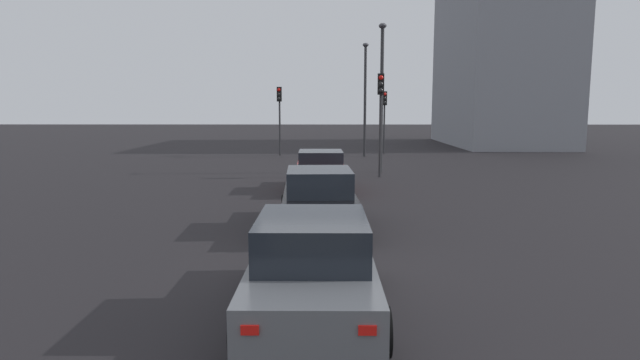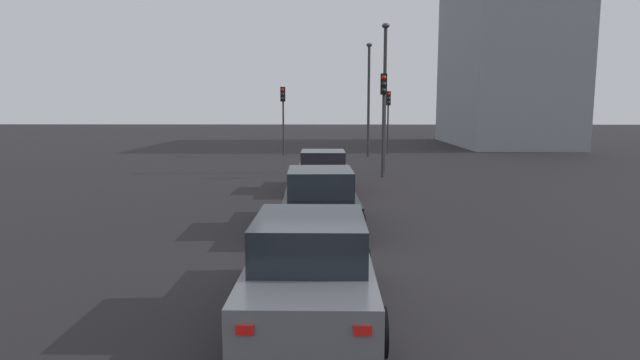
% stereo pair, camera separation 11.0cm
% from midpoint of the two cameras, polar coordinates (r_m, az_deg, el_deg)
% --- Properties ---
extents(ground_plane, '(160.00, 160.00, 0.20)m').
position_cam_midpoint_polar(ground_plane, '(10.62, 0.24, -9.80)').
color(ground_plane, black).
extents(car_red_lead, '(4.24, 2.08, 1.48)m').
position_cam_midpoint_polar(car_red_lead, '(20.00, 0.47, 0.98)').
color(car_red_lead, maroon).
rests_on(car_red_lead, ground_plane).
extents(car_black_second, '(4.47, 2.15, 1.55)m').
position_cam_midpoint_polar(car_black_second, '(13.67, 0.24, -2.13)').
color(car_black_second, black).
rests_on(car_black_second, ground_plane).
extents(car_grey_third, '(4.47, 2.00, 1.55)m').
position_cam_midpoint_polar(car_grey_third, '(8.08, -0.65, -9.26)').
color(car_grey_third, slate).
rests_on(car_grey_third, ground_plane).
extents(traffic_light_near_left, '(0.33, 0.30, 4.49)m').
position_cam_midpoint_polar(traffic_light_near_left, '(23.60, 6.88, 8.06)').
color(traffic_light_near_left, '#2D2D30').
rests_on(traffic_light_near_left, ground_plane).
extents(traffic_light_near_right, '(0.33, 0.30, 4.28)m').
position_cam_midpoint_polar(traffic_light_near_right, '(33.86, -3.86, 7.79)').
color(traffic_light_near_right, '#2D2D30').
rests_on(traffic_light_near_right, ground_plane).
extents(traffic_light_far_left, '(0.32, 0.28, 4.05)m').
position_cam_midpoint_polar(traffic_light_far_left, '(35.41, 7.34, 7.49)').
color(traffic_light_far_left, '#2D2D30').
rests_on(traffic_light_far_left, ground_plane).
extents(street_lamp_kerbside, '(0.56, 0.36, 6.86)m').
position_cam_midpoint_polar(street_lamp_kerbside, '(25.40, 7.01, 9.98)').
color(street_lamp_kerbside, '#2D2D30').
rests_on(street_lamp_kerbside, ground_plane).
extents(street_lamp_far, '(0.56, 0.36, 6.87)m').
position_cam_midpoint_polar(street_lamp_far, '(33.27, 5.29, 9.51)').
color(street_lamp_far, '#2D2D30').
rests_on(street_lamp_far, ground_plane).
extents(building_facade_left, '(14.33, 7.67, 14.24)m').
position_cam_midpoint_polar(building_facade_left, '(45.95, 19.04, 12.47)').
color(building_facade_left, gray).
rests_on(building_facade_left, ground_plane).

